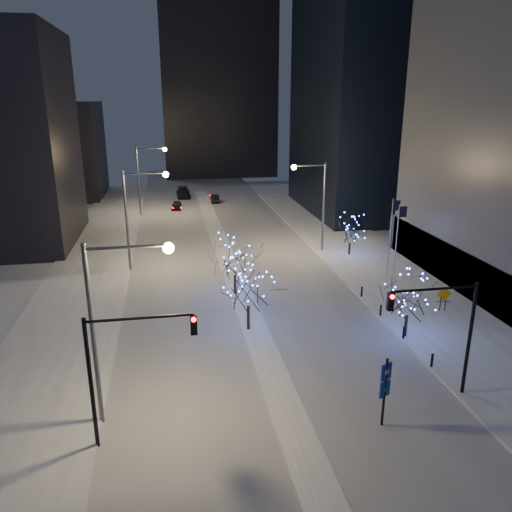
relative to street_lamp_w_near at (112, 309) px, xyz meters
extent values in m
plane|color=silver|center=(8.94, -2.00, -6.50)|extent=(160.00, 160.00, 0.00)
cube|color=silver|center=(8.94, 33.00, -6.49)|extent=(20.00, 130.00, 0.02)
cube|color=white|center=(8.94, 28.00, -6.42)|extent=(2.00, 80.00, 0.15)
cube|color=white|center=(23.94, 18.00, -6.42)|extent=(10.00, 90.00, 0.15)
cube|color=white|center=(-5.06, 18.00, -6.42)|extent=(8.00, 90.00, 0.15)
cube|color=black|center=(-17.06, 68.00, 1.50)|extent=(18.00, 16.00, 16.00)
cube|color=black|center=(14.94, 90.00, 14.50)|extent=(24.00, 14.00, 42.00)
cylinder|color=#595E66|center=(-1.06, 0.00, -1.50)|extent=(0.24, 0.24, 10.00)
cylinder|color=#595E66|center=(0.94, 0.00, 3.20)|extent=(4.00, 0.16, 0.16)
sphere|color=#FFCA7F|center=(2.94, 0.00, 3.05)|extent=(0.56, 0.56, 0.56)
cylinder|color=#595E66|center=(-1.06, 25.00, -1.50)|extent=(0.24, 0.24, 10.00)
cylinder|color=#595E66|center=(0.94, 25.00, 3.20)|extent=(4.00, 0.16, 0.16)
sphere|color=#FFCA7F|center=(2.94, 25.00, 3.05)|extent=(0.56, 0.56, 0.56)
cylinder|color=#595E66|center=(-1.06, 50.00, -1.50)|extent=(0.24, 0.24, 10.00)
cylinder|color=#595E66|center=(0.94, 50.00, 3.20)|extent=(4.00, 0.16, 0.16)
sphere|color=#FFCA7F|center=(2.94, 50.00, 3.05)|extent=(0.56, 0.56, 0.56)
cylinder|color=#595E66|center=(19.94, 28.00, -1.50)|extent=(0.24, 0.24, 10.00)
cylinder|color=#595E66|center=(18.19, 28.00, 3.20)|extent=(3.50, 0.16, 0.16)
sphere|color=#FFCA7F|center=(16.44, 28.00, 3.05)|extent=(0.56, 0.56, 0.56)
cylinder|color=black|center=(-1.06, -2.00, -3.00)|extent=(0.20, 0.20, 7.00)
cylinder|color=black|center=(1.44, -2.00, 0.30)|extent=(5.00, 0.14, 0.14)
cube|color=black|center=(3.94, -2.00, -0.25)|extent=(0.32, 0.28, 1.00)
sphere|color=#FF0C05|center=(3.94, -2.18, 0.10)|extent=(0.22, 0.22, 0.22)
cylinder|color=black|center=(19.44, -1.00, -3.00)|extent=(0.20, 0.20, 7.00)
cylinder|color=black|center=(16.94, -1.00, 0.30)|extent=(5.00, 0.14, 0.14)
cube|color=black|center=(14.44, -1.00, -0.25)|extent=(0.32, 0.28, 1.00)
sphere|color=#FF0C05|center=(14.44, -1.18, 0.10)|extent=(0.22, 0.22, 0.22)
cylinder|color=silver|center=(21.94, 14.00, -2.35)|extent=(0.10, 0.10, 8.00)
cube|color=black|center=(22.29, 14.00, 1.05)|extent=(0.70, 0.03, 0.90)
cylinder|color=silver|center=(22.54, 16.50, -2.35)|extent=(0.10, 0.10, 8.00)
cube|color=black|center=(22.89, 16.50, 1.05)|extent=(0.70, 0.03, 0.90)
cylinder|color=black|center=(19.14, 2.00, -5.90)|extent=(0.16, 0.16, 0.90)
cylinder|color=black|center=(19.14, 6.00, -5.90)|extent=(0.16, 0.16, 0.90)
cylinder|color=black|center=(19.14, 10.00, -5.90)|extent=(0.16, 0.16, 0.90)
cylinder|color=black|center=(19.14, 14.00, -5.90)|extent=(0.16, 0.16, 0.90)
imported|color=black|center=(4.28, 53.27, -5.86)|extent=(1.78, 3.85, 1.28)
imported|color=black|center=(10.67, 58.14, -5.86)|extent=(1.39, 3.87, 1.27)
imported|color=black|center=(5.70, 63.03, -5.70)|extent=(2.35, 5.58, 1.61)
cylinder|color=black|center=(8.44, 9.46, -5.44)|extent=(0.22, 0.22, 1.83)
cylinder|color=black|center=(8.44, 16.72, -5.50)|extent=(0.22, 0.22, 1.70)
cylinder|color=black|center=(19.44, 6.36, -5.56)|extent=(0.22, 0.22, 1.58)
cylinder|color=black|center=(22.37, 25.86, -5.70)|extent=(0.22, 0.22, 1.29)
cylinder|color=black|center=(13.61, -2.91, -4.52)|extent=(0.14, 0.14, 3.96)
cube|color=navy|center=(13.61, -2.91, -3.27)|extent=(0.67, 0.38, 0.91)
cube|color=navy|center=(13.61, -2.91, -4.29)|extent=(0.67, 0.38, 0.91)
cylinder|color=black|center=(24.22, 9.99, -5.74)|extent=(0.07, 0.07, 1.23)
cylinder|color=black|center=(24.67, 9.99, -5.74)|extent=(0.07, 0.07, 1.23)
cube|color=orange|center=(24.45, 9.99, -4.90)|extent=(1.26, 0.11, 1.26)
camera|label=1|loc=(3.05, -23.94, 10.13)|focal=35.00mm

